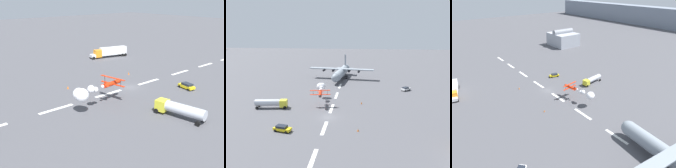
% 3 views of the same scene
% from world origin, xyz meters
% --- Properties ---
extents(ground_plane, '(440.00, 440.00, 0.00)m').
position_xyz_m(ground_plane, '(0.00, 0.00, 0.00)').
color(ground_plane, '#4C4C51').
rests_on(ground_plane, ground).
extents(runway_stripe_1, '(8.00, 0.90, 0.01)m').
position_xyz_m(runway_stripe_1, '(-35.94, 0.00, 0.01)').
color(runway_stripe_1, white).
rests_on(runway_stripe_1, ground).
extents(runway_stripe_2, '(8.00, 0.90, 0.01)m').
position_xyz_m(runway_stripe_2, '(-21.56, 0.00, 0.01)').
color(runway_stripe_2, white).
rests_on(runway_stripe_2, ground).
extents(runway_stripe_3, '(8.00, 0.90, 0.01)m').
position_xyz_m(runway_stripe_3, '(-7.19, 0.00, 0.01)').
color(runway_stripe_3, white).
rests_on(runway_stripe_3, ground).
extents(runway_stripe_4, '(8.00, 0.90, 0.01)m').
position_xyz_m(runway_stripe_4, '(7.19, 0.00, 0.01)').
color(runway_stripe_4, white).
rests_on(runway_stripe_4, ground).
extents(runway_stripe_5, '(8.00, 0.90, 0.01)m').
position_xyz_m(runway_stripe_5, '(21.56, 0.00, 0.01)').
color(runway_stripe_5, white).
rests_on(runway_stripe_5, ground).
extents(stunt_biplane_red, '(14.01, 6.65, 2.80)m').
position_xyz_m(stunt_biplane_red, '(17.36, 5.20, 4.10)').
color(stunt_biplane_red, red).
extents(semi_truck_orange, '(14.81, 6.15, 3.70)m').
position_xyz_m(semi_truck_orange, '(-19.82, -30.88, 2.13)').
color(semi_truck_orange, silver).
rests_on(semi_truck_orange, ground).
extents(fuel_tanker_truck, '(3.99, 10.36, 2.90)m').
position_xyz_m(fuel_tanker_truck, '(5.78, 19.36, 1.75)').
color(fuel_tanker_truck, yellow).
rests_on(fuel_tanker_truck, ground).
extents(airport_staff_sedan, '(2.73, 4.70, 1.52)m').
position_xyz_m(airport_staff_sedan, '(-10.04, 10.26, 0.81)').
color(airport_staff_sedan, yellow).
rests_on(airport_staff_sedan, ground).
extents(traffic_cone_near, '(0.44, 0.44, 0.75)m').
position_xyz_m(traffic_cone_near, '(-8.18, -8.74, 0.38)').
color(traffic_cone_near, orange).
rests_on(traffic_cone_near, ground).
extents(traffic_cone_far, '(0.44, 0.44, 0.75)m').
position_xyz_m(traffic_cone_far, '(12.59, -9.56, 0.38)').
color(traffic_cone_far, orange).
rests_on(traffic_cone_far, ground).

